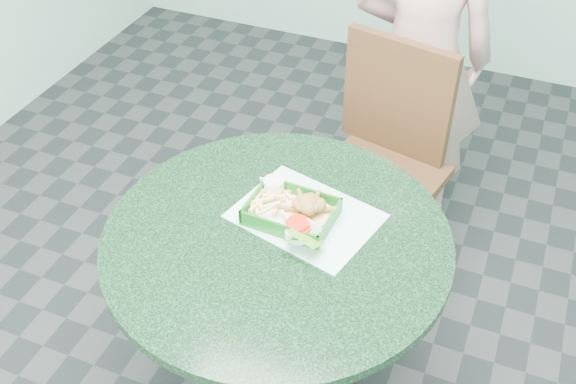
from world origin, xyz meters
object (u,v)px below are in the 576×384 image
at_px(diner_person, 420,55).
at_px(crab_sandwich, 308,213).
at_px(food_basket, 291,220).
at_px(dining_chair, 385,149).
at_px(sauce_ramekin, 272,189).
at_px(cafe_table, 278,282).

bearing_deg(diner_person, crab_sandwich, 74.46).
height_order(diner_person, food_basket, diner_person).
relative_size(dining_chair, sauce_ramekin, 15.66).
bearing_deg(sauce_ramekin, cafe_table, -62.42).
xyz_separation_m(diner_person, crab_sandwich, (-0.07, -1.02, 0.02)).
relative_size(cafe_table, crab_sandwich, 7.29).
distance_m(food_basket, crab_sandwich, 0.06).
bearing_deg(food_basket, crab_sandwich, 9.18).
bearing_deg(dining_chair, cafe_table, -84.30).
height_order(dining_chair, diner_person, diner_person).
relative_size(cafe_table, food_basket, 4.05).
bearing_deg(cafe_table, crab_sandwich, 55.44).
xyz_separation_m(food_basket, sauce_ramekin, (-0.08, 0.06, 0.03)).
bearing_deg(sauce_ramekin, crab_sandwich, -23.06).
relative_size(dining_chair, diner_person, 0.60).
bearing_deg(crab_sandwich, food_basket, -170.82).
height_order(dining_chair, sauce_ramekin, dining_chair).
xyz_separation_m(cafe_table, dining_chair, (0.10, 0.80, -0.05)).
relative_size(food_basket, crab_sandwich, 1.80).
distance_m(diner_person, crab_sandwich, 1.02).
xyz_separation_m(cafe_table, crab_sandwich, (0.06, 0.08, 0.22)).
bearing_deg(cafe_table, dining_chair, 83.02).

